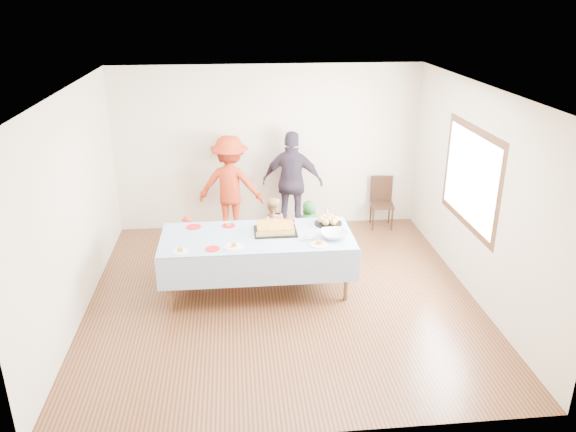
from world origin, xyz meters
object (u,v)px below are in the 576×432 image
object	(u,v)px
adult_left	(230,186)
birthday_cake	(275,229)
dining_chair	(382,199)
party_table	(257,240)

from	to	relation	value
adult_left	birthday_cake	bearing A→B (deg)	119.26
birthday_cake	dining_chair	xyz separation A→B (m)	(1.96, 1.93, -0.35)
birthday_cake	adult_left	size ratio (longest dim) A/B	0.34
birthday_cake	dining_chair	bearing A→B (deg)	44.54
birthday_cake	dining_chair	size ratio (longest dim) A/B	0.66
party_table	adult_left	world-z (taller)	adult_left
party_table	adult_left	size ratio (longest dim) A/B	1.52
dining_chair	adult_left	distance (m)	2.56
dining_chair	birthday_cake	bearing A→B (deg)	-129.19
dining_chair	party_table	bearing A→B (deg)	-131.15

